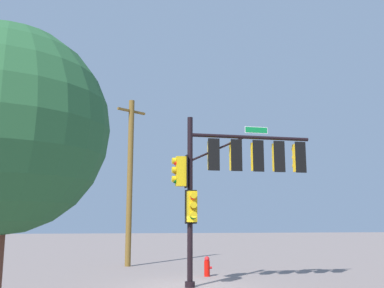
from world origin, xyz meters
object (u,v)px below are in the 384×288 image
object	(u,v)px
signal_pole_assembly	(230,170)
utility_pole	(130,178)
fire_hydrant	(207,266)
tree_near	(3,129)

from	to	relation	value
signal_pole_assembly	utility_pole	size ratio (longest dim) A/B	0.70
fire_hydrant	tree_near	xyz separation A→B (m)	(-5.78, -9.73, 3.77)
utility_pole	fire_hydrant	xyz separation A→B (m)	(3.40, -4.43, -4.12)
utility_pole	tree_near	distance (m)	14.36
utility_pole	tree_near	xyz separation A→B (m)	(-2.38, -14.16, -0.36)
signal_pole_assembly	fire_hydrant	xyz separation A→B (m)	(-0.47, 2.73, -3.84)
signal_pole_assembly	fire_hydrant	size ratio (longest dim) A/B	7.49
fire_hydrant	utility_pole	bearing A→B (deg)	127.53
utility_pole	fire_hydrant	size ratio (longest dim) A/B	10.63
utility_pole	tree_near	world-z (taller)	utility_pole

